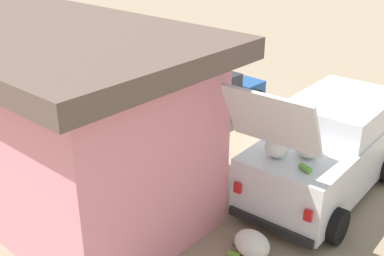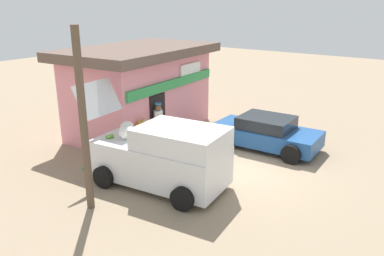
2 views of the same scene
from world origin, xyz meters
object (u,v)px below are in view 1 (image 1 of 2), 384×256
object	(u,v)px
customer_bending	(202,169)
storefront_bar	(56,117)
vendor_standing	(172,144)
delivery_van	(326,149)
parked_sedan	(200,96)
paint_bucket	(135,122)
unloaded_banana_pile	(251,244)

from	to	relation	value
customer_bending	storefront_bar	bearing A→B (deg)	41.40
vendor_standing	customer_bending	distance (m)	1.00
vendor_standing	delivery_van	bearing A→B (deg)	-136.57
parked_sedan	paint_bucket	world-z (taller)	parked_sedan
parked_sedan	unloaded_banana_pile	xyz separation A→B (m)	(-5.05, 3.78, -0.38)
customer_bending	vendor_standing	bearing A→B (deg)	-4.86
storefront_bar	vendor_standing	world-z (taller)	storefront_bar
delivery_van	paint_bucket	world-z (taller)	delivery_van
parked_sedan	storefront_bar	bearing A→B (deg)	103.91
storefront_bar	parked_sedan	distance (m)	5.48
delivery_van	paint_bucket	bearing A→B (deg)	10.23
storefront_bar	unloaded_banana_pile	size ratio (longest dim) A/B	8.13
vendor_standing	paint_bucket	distance (m)	3.28
parked_sedan	customer_bending	distance (m)	4.76
unloaded_banana_pile	paint_bucket	distance (m)	5.84
parked_sedan	unloaded_banana_pile	bearing A→B (deg)	143.19
parked_sedan	vendor_standing	bearing A→B (deg)	126.74
storefront_bar	parked_sedan	xyz separation A→B (m)	(1.28, -5.18, -1.26)
vendor_standing	unloaded_banana_pile	bearing A→B (deg)	168.36
vendor_standing	paint_bucket	bearing A→B (deg)	-23.01
storefront_bar	unloaded_banana_pile	bearing A→B (deg)	-159.60
storefront_bar	vendor_standing	size ratio (longest dim) A/B	3.96
vendor_standing	customer_bending	size ratio (longest dim) A/B	1.23
vendor_standing	paint_bucket	size ratio (longest dim) A/B	4.22
delivery_van	paint_bucket	distance (m)	5.38
storefront_bar	delivery_van	world-z (taller)	storefront_bar
parked_sedan	unloaded_banana_pile	distance (m)	6.32
delivery_van	parked_sedan	world-z (taller)	delivery_van
paint_bucket	delivery_van	bearing A→B (deg)	-169.77
storefront_bar	unloaded_banana_pile	distance (m)	4.34
delivery_van	parked_sedan	size ratio (longest dim) A/B	1.17
storefront_bar	parked_sedan	size ratio (longest dim) A/B	1.71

